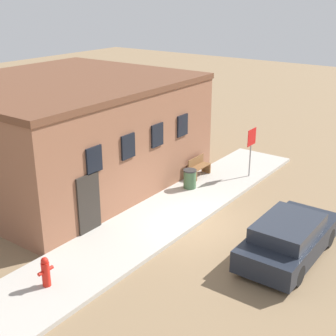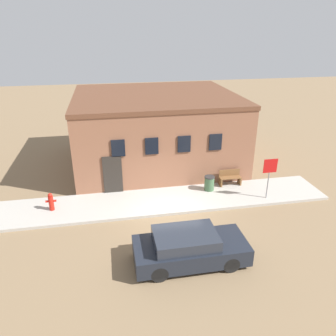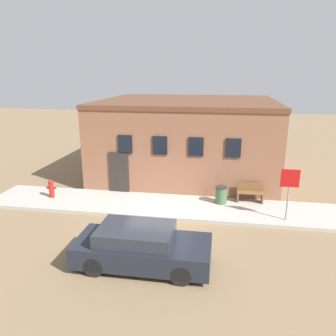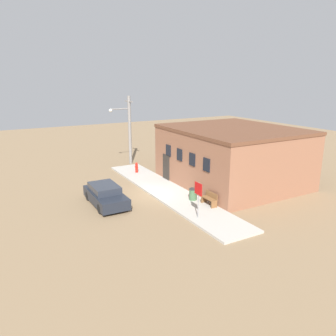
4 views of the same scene
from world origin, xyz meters
TOP-DOWN VIEW (x-y plane):
  - ground_plane at (0.00, 0.00)m, footprint 80.00×80.00m
  - sidewalk at (0.00, 1.37)m, footprint 16.81×2.74m
  - brick_building at (0.36, 7.05)m, footprint 10.00×8.76m
  - fire_hydrant at (-5.63, 1.39)m, footprint 0.50×0.24m
  - stop_sign at (5.17, 0.58)m, footprint 0.73×0.06m
  - bench at (3.84, 2.41)m, footprint 1.20×0.44m
  - trash_bin at (2.50, 1.99)m, footprint 0.55×0.55m
  - parked_car at (0.04, -3.37)m, footprint 4.31×1.86m

SIDE VIEW (x-z plane):
  - ground_plane at x=0.00m, z-range 0.00..0.00m
  - sidewalk at x=0.00m, z-range 0.00..0.14m
  - trash_bin at x=2.50m, z-range 0.15..0.95m
  - bench at x=3.84m, z-range 0.12..0.98m
  - fire_hydrant at x=-5.63m, z-range 0.14..1.04m
  - parked_car at x=0.04m, z-range -0.02..1.30m
  - stop_sign at x=5.17m, z-range 0.59..2.77m
  - brick_building at x=0.36m, z-range 0.00..4.48m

